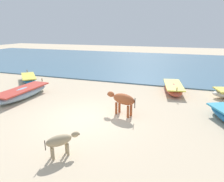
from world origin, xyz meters
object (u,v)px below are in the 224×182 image
fishing_boat_0 (173,88)px  calf_near_dun (60,141)px  fishing_boat_6 (29,78)px  cow_adult_rust (123,100)px  fishing_boat_1 (23,93)px

fishing_boat_0 → calf_near_dun: bearing=-29.4°
fishing_boat_6 → cow_adult_rust: size_ratio=1.85×
fishing_boat_1 → cow_adult_rust: cow_adult_rust is taller
fishing_boat_0 → calf_near_dun: 8.59m
fishing_boat_0 → cow_adult_rust: 4.88m
fishing_boat_1 → fishing_boat_6: size_ratio=1.35×
fishing_boat_6 → fishing_boat_0: bearing=-129.9°
fishing_boat_6 → calf_near_dun: calf_near_dun is taller
fishing_boat_1 → cow_adult_rust: size_ratio=2.50×
fishing_boat_1 → cow_adult_rust: 6.08m
fishing_boat_6 → calf_near_dun: size_ratio=2.95×
calf_near_dun → fishing_boat_0: bearing=20.0°
fishing_boat_1 → calf_near_dun: bearing=-127.5°
cow_adult_rust → fishing_boat_1: bearing=15.6°
fishing_boat_1 → cow_adult_rust: (6.05, -0.44, 0.43)m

